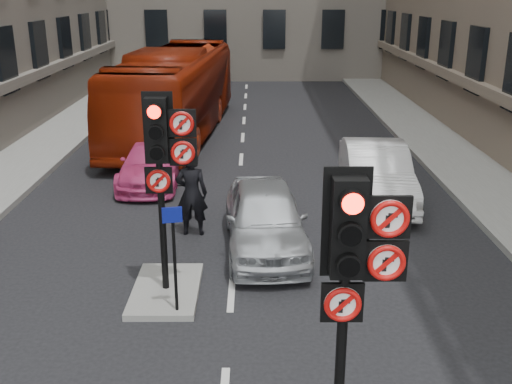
{
  "coord_description": "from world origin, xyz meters",
  "views": [
    {
      "loc": [
        0.42,
        -4.81,
        5.34
      ],
      "look_at": [
        0.45,
        3.16,
        2.6
      ],
      "focal_mm": 42.0,
      "sensor_mm": 36.0,
      "label": 1
    }
  ],
  "objects_px": {
    "car_pink": "(152,162)",
    "bus_red": "(176,92)",
    "info_sign": "(174,245)",
    "motorcyclist": "(192,193)",
    "signal_far": "(164,151)",
    "motorcycle": "(189,198)",
    "signal_near": "(354,259)",
    "car_silver": "(265,218)",
    "car_white": "(376,173)"
  },
  "relations": [
    {
      "from": "car_pink",
      "to": "bus_red",
      "type": "distance_m",
      "value": 5.97
    },
    {
      "from": "car_pink",
      "to": "info_sign",
      "type": "bearing_deg",
      "value": -78.89
    },
    {
      "from": "motorcyclist",
      "to": "info_sign",
      "type": "xyz_separation_m",
      "value": [
        0.07,
        -3.62,
        0.36
      ]
    },
    {
      "from": "signal_far",
      "to": "motorcycle",
      "type": "xyz_separation_m",
      "value": [
        -0.04,
        3.83,
        -2.19
      ]
    },
    {
      "from": "car_pink",
      "to": "motorcycle",
      "type": "height_order",
      "value": "car_pink"
    },
    {
      "from": "bus_red",
      "to": "signal_near",
      "type": "bearing_deg",
      "value": -71.63
    },
    {
      "from": "car_silver",
      "to": "signal_far",
      "type": "bearing_deg",
      "value": -135.01
    },
    {
      "from": "signal_far",
      "to": "car_pink",
      "type": "relative_size",
      "value": 0.89
    },
    {
      "from": "signal_far",
      "to": "car_pink",
      "type": "distance_m",
      "value": 7.13
    },
    {
      "from": "bus_red",
      "to": "info_sign",
      "type": "height_order",
      "value": "bus_red"
    },
    {
      "from": "signal_near",
      "to": "bus_red",
      "type": "height_order",
      "value": "signal_near"
    },
    {
      "from": "car_white",
      "to": "motorcyclist",
      "type": "distance_m",
      "value": 5.11
    },
    {
      "from": "car_silver",
      "to": "info_sign",
      "type": "height_order",
      "value": "info_sign"
    },
    {
      "from": "car_pink",
      "to": "motorcyclist",
      "type": "distance_m",
      "value": 4.16
    },
    {
      "from": "motorcycle",
      "to": "info_sign",
      "type": "height_order",
      "value": "info_sign"
    },
    {
      "from": "car_white",
      "to": "signal_near",
      "type": "bearing_deg",
      "value": -100.07
    },
    {
      "from": "info_sign",
      "to": "signal_near",
      "type": "bearing_deg",
      "value": -64.48
    },
    {
      "from": "signal_far",
      "to": "motorcycle",
      "type": "height_order",
      "value": "signal_far"
    },
    {
      "from": "signal_near",
      "to": "signal_far",
      "type": "height_order",
      "value": "signal_far"
    },
    {
      "from": "bus_red",
      "to": "signal_far",
      "type": "bearing_deg",
      "value": -78.87
    },
    {
      "from": "car_silver",
      "to": "motorcycle",
      "type": "distance_m",
      "value": 2.57
    },
    {
      "from": "bus_red",
      "to": "car_pink",
      "type": "bearing_deg",
      "value": -85.13
    },
    {
      "from": "bus_red",
      "to": "motorcycle",
      "type": "height_order",
      "value": "bus_red"
    },
    {
      "from": "car_white",
      "to": "car_silver",
      "type": "bearing_deg",
      "value": -130.72
    },
    {
      "from": "car_silver",
      "to": "bus_red",
      "type": "height_order",
      "value": "bus_red"
    },
    {
      "from": "car_silver",
      "to": "motorcyclist",
      "type": "distance_m",
      "value": 1.84
    },
    {
      "from": "signal_near",
      "to": "motorcycle",
      "type": "bearing_deg",
      "value": 108.6
    },
    {
      "from": "signal_near",
      "to": "car_silver",
      "type": "relative_size",
      "value": 0.87
    },
    {
      "from": "signal_far",
      "to": "info_sign",
      "type": "bearing_deg",
      "value": -75.19
    },
    {
      "from": "signal_near",
      "to": "motorcyclist",
      "type": "relative_size",
      "value": 1.84
    },
    {
      "from": "signal_near",
      "to": "car_white",
      "type": "bearing_deg",
      "value": 76.91
    },
    {
      "from": "car_white",
      "to": "motorcycle",
      "type": "xyz_separation_m",
      "value": [
        -4.75,
        -1.25,
        -0.24
      ]
    },
    {
      "from": "signal_near",
      "to": "car_white",
      "type": "relative_size",
      "value": 0.79
    },
    {
      "from": "car_pink",
      "to": "motorcyclist",
      "type": "height_order",
      "value": "motorcyclist"
    },
    {
      "from": "car_white",
      "to": "info_sign",
      "type": "bearing_deg",
      "value": -124.34
    },
    {
      "from": "signal_near",
      "to": "car_silver",
      "type": "distance_m",
      "value": 6.35
    },
    {
      "from": "signal_far",
      "to": "bus_red",
      "type": "xyz_separation_m",
      "value": [
        -1.39,
        12.54,
        -1.08
      ]
    },
    {
      "from": "motorcycle",
      "to": "signal_near",
      "type": "bearing_deg",
      "value": -72.73
    },
    {
      "from": "car_silver",
      "to": "car_pink",
      "type": "distance_m",
      "value": 5.62
    },
    {
      "from": "signal_far",
      "to": "info_sign",
      "type": "xyz_separation_m",
      "value": [
        0.21,
        -0.81,
        -1.37
      ]
    },
    {
      "from": "car_pink",
      "to": "car_silver",
      "type": "bearing_deg",
      "value": -56.85
    },
    {
      "from": "car_white",
      "to": "motorcycle",
      "type": "relative_size",
      "value": 2.67
    },
    {
      "from": "car_pink",
      "to": "motorcyclist",
      "type": "relative_size",
      "value": 2.06
    },
    {
      "from": "signal_far",
      "to": "car_silver",
      "type": "relative_size",
      "value": 0.87
    },
    {
      "from": "signal_near",
      "to": "info_sign",
      "type": "relative_size",
      "value": 1.9
    },
    {
      "from": "motorcycle",
      "to": "motorcyclist",
      "type": "distance_m",
      "value": 1.14
    },
    {
      "from": "car_silver",
      "to": "car_white",
      "type": "relative_size",
      "value": 0.91
    },
    {
      "from": "bus_red",
      "to": "motorcyclist",
      "type": "distance_m",
      "value": 9.87
    },
    {
      "from": "car_pink",
      "to": "info_sign",
      "type": "relative_size",
      "value": 2.13
    },
    {
      "from": "signal_near",
      "to": "motorcycle",
      "type": "xyz_separation_m",
      "value": [
        -2.64,
        7.83,
        -2.07
      ]
    }
  ]
}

